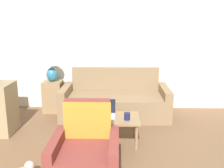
{
  "coord_description": "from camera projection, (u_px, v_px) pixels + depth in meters",
  "views": [
    {
      "loc": [
        0.26,
        -0.98,
        1.74
      ],
      "look_at": [
        0.15,
        3.12,
        0.75
      ],
      "focal_mm": 42.0,
      "sensor_mm": 36.0,
      "label": 1
    }
  ],
  "objects": [
    {
      "name": "wall_back",
      "position": [
        106.0,
        44.0,
        5.14
      ],
      "size": [
        6.02,
        0.06,
        2.6
      ],
      "color": "white",
      "rests_on": "ground_plane"
    },
    {
      "name": "couch",
      "position": [
        115.0,
        102.0,
        4.94
      ],
      "size": [
        1.97,
        0.9,
        0.86
      ],
      "color": "#846B4C",
      "rests_on": "ground_plane"
    },
    {
      "name": "armchair",
      "position": [
        86.0,
        159.0,
        2.88
      ],
      "size": [
        0.73,
        0.71,
        0.87
      ],
      "color": "brown",
      "rests_on": "ground_plane"
    },
    {
      "name": "side_table",
      "position": [
        53.0,
        96.0,
        5.13
      ],
      "size": [
        0.36,
        0.36,
        0.61
      ],
      "color": "#937551",
      "rests_on": "ground_plane"
    },
    {
      "name": "table_lamp",
      "position": [
        51.0,
        65.0,
        4.98
      ],
      "size": [
        0.35,
        0.35,
        0.51
      ],
      "color": "teal",
      "rests_on": "side_table"
    },
    {
      "name": "coffee_table",
      "position": [
        108.0,
        120.0,
        3.78
      ],
      "size": [
        0.9,
        0.53,
        0.39
      ],
      "color": "#8E704C",
      "rests_on": "ground_plane"
    },
    {
      "name": "laptop",
      "position": [
        104.0,
        112.0,
        3.84
      ],
      "size": [
        0.33,
        0.26,
        0.22
      ],
      "color": "#B7B7BC",
      "rests_on": "coffee_table"
    },
    {
      "name": "cup_navy",
      "position": [
        127.0,
        116.0,
        3.67
      ],
      "size": [
        0.09,
        0.09,
        0.1
      ],
      "color": "#191E4C",
      "rests_on": "coffee_table"
    },
    {
      "name": "cup_yellow",
      "position": [
        83.0,
        114.0,
        3.78
      ],
      "size": [
        0.08,
        0.08,
        0.08
      ],
      "color": "white",
      "rests_on": "coffee_table"
    }
  ]
}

